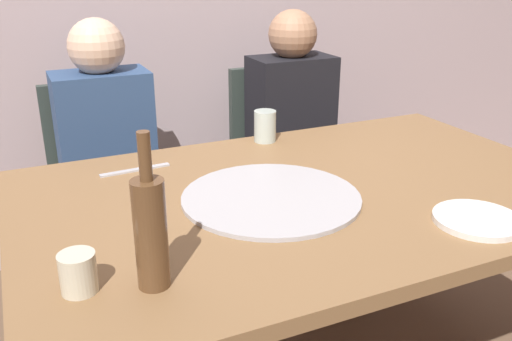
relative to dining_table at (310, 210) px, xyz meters
The scene contains 11 objects.
dining_table is the anchor object (origin of this frame).
pizza_tray 0.16m from the dining_table, behind, with size 0.49×0.49×0.01m, color #ADADB2.
beer_bottle 0.65m from the dining_table, 150.64° to the right, with size 0.07×0.07×0.33m.
tumbler_near 0.74m from the dining_table, 158.95° to the right, with size 0.07×0.07×0.08m, color beige.
tumbler_far 0.47m from the dining_table, 81.40° to the left, with size 0.08×0.08×0.11m, color #B7C6BC.
plate_stack 0.46m from the dining_table, 53.12° to the right, with size 0.22×0.22×0.02m, color white.
table_knife 0.56m from the dining_table, 140.81° to the left, with size 0.22×0.02×0.01m, color #B7B7BC.
chair_left 1.03m from the dining_table, 115.13° to the left, with size 0.44×0.44×0.90m.
chair_right 1.01m from the dining_table, 66.93° to the left, with size 0.44×0.44×0.90m.
guest_in_sweater 0.88m from the dining_table, 119.32° to the left, with size 0.36×0.56×1.17m.
guest_in_beanie 0.86m from the dining_table, 62.98° to the left, with size 0.36×0.56×1.17m.
Camera 1 is at (-0.75, -1.26, 1.38)m, focal length 38.64 mm.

